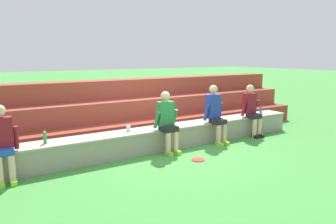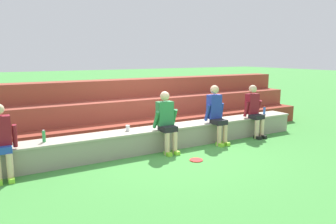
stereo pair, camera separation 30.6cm
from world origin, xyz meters
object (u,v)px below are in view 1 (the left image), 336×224
(person_center, at_px, (215,113))
(plastic_cup_left_end, at_px, (128,128))
(person_far_left, at_px, (3,142))
(person_left_of_center, at_px, (167,120))
(water_bottle_mid_left, at_px, (45,138))
(person_right_of_center, at_px, (252,109))
(frisbee, at_px, (198,160))
(water_bottle_near_right, at_px, (261,110))

(person_center, relative_size, plastic_cup_left_end, 11.44)
(person_far_left, xyz_separation_m, person_left_of_center, (3.29, -0.02, 0.02))
(person_left_of_center, height_order, person_center, person_center)
(person_center, xyz_separation_m, water_bottle_mid_left, (-3.99, 0.27, -0.14))
(person_left_of_center, bearing_deg, water_bottle_mid_left, 172.90)
(person_far_left, relative_size, person_right_of_center, 0.97)
(person_right_of_center, bearing_deg, plastic_cup_left_end, 174.86)
(person_left_of_center, height_order, person_right_of_center, person_right_of_center)
(person_far_left, xyz_separation_m, plastic_cup_left_end, (2.51, 0.35, -0.15))
(frisbee, bearing_deg, plastic_cup_left_end, 130.52)
(water_bottle_near_right, bearing_deg, person_far_left, -177.36)
(person_left_of_center, bearing_deg, water_bottle_near_right, 5.49)
(person_far_left, distance_m, person_right_of_center, 6.02)
(person_left_of_center, relative_size, water_bottle_mid_left, 5.73)
(person_center, height_order, water_bottle_near_right, person_center)
(person_right_of_center, height_order, frisbee, person_right_of_center)
(water_bottle_mid_left, bearing_deg, person_center, -3.93)
(person_center, relative_size, frisbee, 5.17)
(person_left_of_center, height_order, frisbee, person_left_of_center)
(water_bottle_near_right, bearing_deg, water_bottle_mid_left, -179.92)
(person_left_of_center, relative_size, plastic_cup_left_end, 10.94)
(water_bottle_mid_left, bearing_deg, water_bottle_near_right, 0.08)
(person_right_of_center, distance_m, plastic_cup_left_end, 3.53)
(person_left_of_center, distance_m, water_bottle_mid_left, 2.57)
(plastic_cup_left_end, bearing_deg, water_bottle_mid_left, -178.23)
(water_bottle_mid_left, bearing_deg, person_right_of_center, -2.83)
(water_bottle_mid_left, relative_size, water_bottle_near_right, 1.08)
(water_bottle_mid_left, bearing_deg, person_left_of_center, -7.10)
(person_center, relative_size, water_bottle_near_right, 6.48)
(person_far_left, distance_m, water_bottle_near_right, 6.69)
(plastic_cup_left_end, distance_m, frisbee, 1.67)
(person_right_of_center, xyz_separation_m, water_bottle_mid_left, (-5.28, 0.26, -0.12))
(person_far_left, xyz_separation_m, water_bottle_near_right, (6.68, 0.31, -0.10))
(person_right_of_center, distance_m, water_bottle_near_right, 0.73)
(water_bottle_mid_left, height_order, plastic_cup_left_end, water_bottle_mid_left)
(water_bottle_mid_left, relative_size, frisbee, 0.86)
(water_bottle_mid_left, height_order, frisbee, water_bottle_mid_left)
(person_left_of_center, relative_size, frisbee, 4.94)
(person_far_left, bearing_deg, person_right_of_center, 0.37)
(person_center, distance_m, water_bottle_near_right, 1.98)
(person_center, distance_m, person_right_of_center, 1.29)
(person_left_of_center, distance_m, water_bottle_near_right, 3.41)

